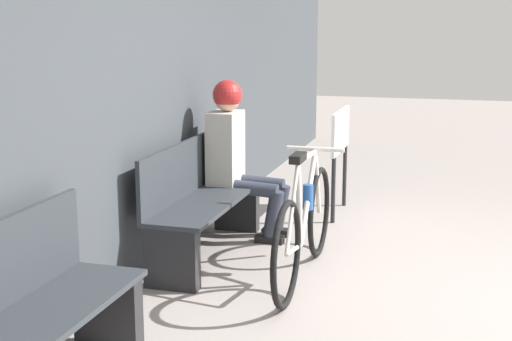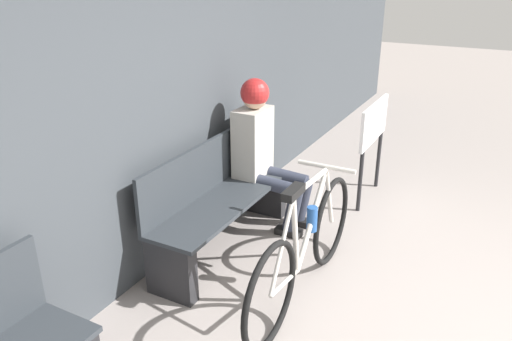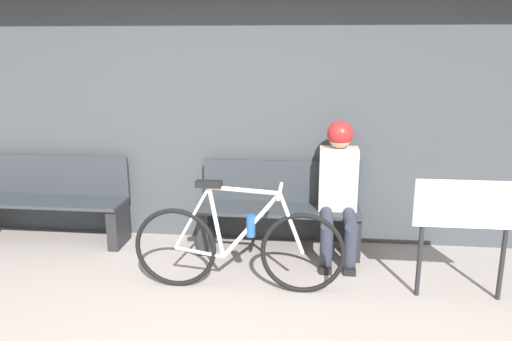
{
  "view_description": "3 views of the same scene",
  "coord_description": "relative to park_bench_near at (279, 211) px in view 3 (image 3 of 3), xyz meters",
  "views": [
    {
      "loc": [
        -4.21,
        0.33,
        1.68
      ],
      "look_at": [
        0.51,
        1.69,
        0.65
      ],
      "focal_mm": 50.0,
      "sensor_mm": 36.0,
      "label": 1
    },
    {
      "loc": [
        -2.39,
        0.25,
        2.07
      ],
      "look_at": [
        0.18,
        1.62,
        0.85
      ],
      "focal_mm": 35.0,
      "sensor_mm": 36.0,
      "label": 2
    },
    {
      "loc": [
        0.74,
        -2.31,
        1.89
      ],
      "look_at": [
        0.32,
        1.52,
        0.91
      ],
      "focal_mm": 35.0,
      "sensor_mm": 36.0,
      "label": 3
    }
  ],
  "objects": [
    {
      "name": "signboard",
      "position": [
        1.42,
        -0.77,
        0.3
      ],
      "size": [
        0.75,
        0.04,
        0.93
      ],
      "color": "#232326",
      "rests_on": "ground_plane"
    },
    {
      "name": "storefront_wall",
      "position": [
        -0.48,
        0.3,
        1.28
      ],
      "size": [
        12.0,
        0.56,
        3.2
      ],
      "color": "#3D4247",
      "rests_on": "ground_plane"
    },
    {
      "name": "person_seated",
      "position": [
        0.53,
        -0.1,
        0.33
      ],
      "size": [
        0.34,
        0.61,
        1.24
      ],
      "color": "#2D3342",
      "rests_on": "ground_plane"
    },
    {
      "name": "park_bench_near",
      "position": [
        0.0,
        0.0,
        0.0
      ],
      "size": [
        1.47,
        0.42,
        0.83
      ],
      "color": "#2D3338",
      "rests_on": "ground_plane"
    },
    {
      "name": "bicycle",
      "position": [
        -0.27,
        -0.82,
        -0.01
      ],
      "size": [
        1.66,
        0.4,
        0.89
      ],
      "color": "black",
      "rests_on": "ground_plane"
    },
    {
      "name": "park_bench_far",
      "position": [
        -2.25,
        0.0,
        0.0
      ],
      "size": [
        1.51,
        0.42,
        0.83
      ],
      "color": "#2D3338",
      "rests_on": "ground_plane"
    }
  ]
}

